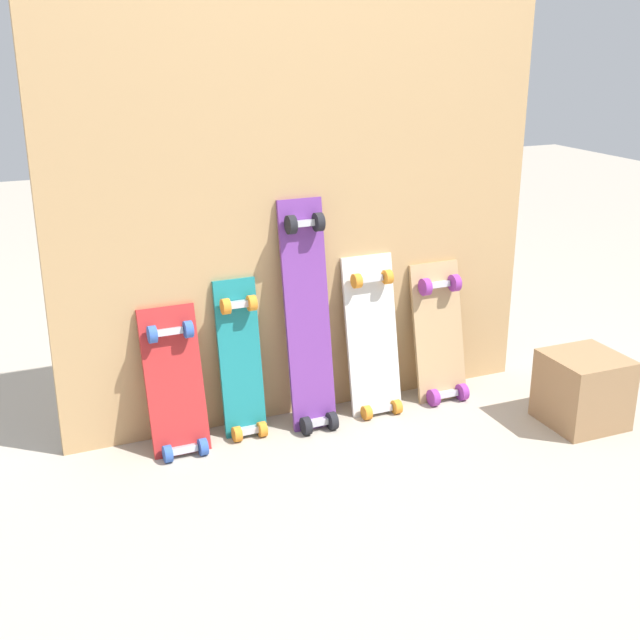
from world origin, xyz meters
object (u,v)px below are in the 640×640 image
skateboard_red (176,390)px  skateboard_white (373,344)px  skateboard_purple (309,324)px  skateboard_teal (241,367)px  wooden_crate (583,390)px  skateboard_natural (440,339)px

skateboard_red → skateboard_white: bearing=0.9°
skateboard_purple → skateboard_teal: bearing=174.3°
skateboard_purple → skateboard_white: skateboard_purple is taller
skateboard_white → wooden_crate: size_ratio=2.47×
wooden_crate → skateboard_teal: bearing=159.4°
skateboard_natural → wooden_crate: bearing=-49.5°
skateboard_white → skateboard_purple: bearing=-177.9°
skateboard_teal → skateboard_purple: size_ratio=0.71×
skateboard_teal → skateboard_purple: 0.30m
skateboard_teal → skateboard_white: (0.54, -0.02, 0.01)m
skateboard_red → skateboard_purple: bearing=0.3°
skateboard_red → wooden_crate: bearing=-16.2°
skateboard_red → skateboard_white: skateboard_white is taller
skateboard_red → skateboard_natural: (1.11, 0.01, 0.02)m
skateboard_teal → skateboard_natural: skateboard_teal is taller
skateboard_white → skateboard_natural: 0.31m
skateboard_teal → wooden_crate: 1.32m
skateboard_red → skateboard_natural: size_ratio=0.95×
skateboard_teal → wooden_crate: (1.23, -0.46, -0.12)m
skateboard_red → skateboard_purple: 0.55m
skateboard_purple → skateboard_red: bearing=-179.7°
skateboard_natural → skateboard_white: bearing=179.6°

